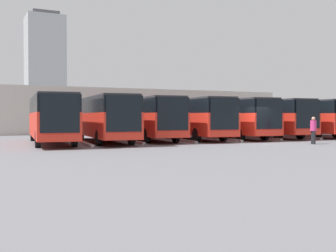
# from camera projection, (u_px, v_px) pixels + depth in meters

# --- Properties ---
(ground_plane) EXTENTS (600.00, 600.00, 0.00)m
(ground_plane) POSITION_uv_depth(u_px,v_px,m) (255.00, 143.00, 29.37)
(ground_plane) COLOR slate
(bus_0) EXTENTS (3.52, 12.10, 3.23)m
(bus_0) POSITION_uv_depth(u_px,v_px,m) (329.00, 117.00, 40.15)
(bus_0) COLOR red
(bus_0) RESTS_ON ground_plane
(curb_divider_0) EXTENTS (0.81, 6.16, 0.15)m
(curb_divider_0) POSITION_uv_depth(u_px,v_px,m) (328.00, 136.00, 37.80)
(curb_divider_0) COLOR #B2B2AD
(curb_divider_0) RESTS_ON ground_plane
(bus_1) EXTENTS (3.52, 12.10, 3.23)m
(bus_1) POSITION_uv_depth(u_px,v_px,m) (299.00, 117.00, 38.51)
(bus_1) COLOR red
(bus_1) RESTS_ON ground_plane
(curb_divider_1) EXTENTS (0.81, 6.16, 0.15)m
(curb_divider_1) POSITION_uv_depth(u_px,v_px,m) (297.00, 137.00, 36.16)
(curb_divider_1) COLOR #B2B2AD
(curb_divider_1) RESTS_ON ground_plane
(bus_2) EXTENTS (3.52, 12.10, 3.23)m
(bus_2) POSITION_uv_depth(u_px,v_px,m) (264.00, 117.00, 37.21)
(bus_2) COLOR red
(bus_2) RESTS_ON ground_plane
(curb_divider_2) EXTENTS (0.81, 6.16, 0.15)m
(curb_divider_2) POSITION_uv_depth(u_px,v_px,m) (260.00, 138.00, 34.86)
(curb_divider_2) COLOR #B2B2AD
(curb_divider_2) RESTS_ON ground_plane
(bus_3) EXTENTS (3.52, 12.10, 3.23)m
(bus_3) POSITION_uv_depth(u_px,v_px,m) (229.00, 117.00, 35.53)
(bus_3) COLOR red
(bus_3) RESTS_ON ground_plane
(curb_divider_3) EXTENTS (0.81, 6.16, 0.15)m
(curb_divider_3) POSITION_uv_depth(u_px,v_px,m) (222.00, 139.00, 33.18)
(curb_divider_3) COLOR #B2B2AD
(curb_divider_3) RESTS_ON ground_plane
(bus_4) EXTENTS (3.52, 12.10, 3.23)m
(bus_4) POSITION_uv_depth(u_px,v_px,m) (190.00, 117.00, 34.01)
(bus_4) COLOR red
(bus_4) RESTS_ON ground_plane
(curb_divider_4) EXTENTS (0.81, 6.16, 0.15)m
(curb_divider_4) POSITION_uv_depth(u_px,v_px,m) (180.00, 140.00, 31.66)
(curb_divider_4) COLOR #B2B2AD
(curb_divider_4) RESTS_ON ground_plane
(bus_5) EXTENTS (3.52, 12.10, 3.23)m
(bus_5) POSITION_uv_depth(u_px,v_px,m) (146.00, 117.00, 32.76)
(bus_5) COLOR red
(bus_5) RESTS_ON ground_plane
(curb_divider_5) EXTENTS (0.81, 6.16, 0.15)m
(curb_divider_5) POSITION_uv_depth(u_px,v_px,m) (132.00, 141.00, 30.41)
(curb_divider_5) COLOR #B2B2AD
(curb_divider_5) RESTS_ON ground_plane
(bus_6) EXTENTS (3.52, 12.10, 3.23)m
(bus_6) POSITION_uv_depth(u_px,v_px,m) (104.00, 117.00, 30.21)
(bus_6) COLOR red
(bus_6) RESTS_ON ground_plane
(curb_divider_6) EXTENTS (0.81, 6.16, 0.15)m
(curb_divider_6) POSITION_uv_depth(u_px,v_px,m) (85.00, 143.00, 27.86)
(curb_divider_6) COLOR #B2B2AD
(curb_divider_6) RESTS_ON ground_plane
(bus_7) EXTENTS (3.52, 12.10, 3.23)m
(bus_7) POSITION_uv_depth(u_px,v_px,m) (51.00, 117.00, 28.56)
(bus_7) COLOR red
(bus_7) RESTS_ON ground_plane
(pedestrian) EXTENTS (0.52, 0.52, 1.82)m
(pedestrian) POSITION_uv_depth(u_px,v_px,m) (313.00, 129.00, 28.04)
(pedestrian) COLOR black
(pedestrian) RESTS_ON ground_plane
(station_building) EXTENTS (34.48, 12.00, 4.90)m
(station_building) POSITION_uv_depth(u_px,v_px,m) (134.00, 111.00, 50.76)
(station_building) COLOR beige
(station_building) RESTS_ON ground_plane
(office_tower) EXTENTS (21.04, 21.04, 61.97)m
(office_tower) POSITION_uv_depth(u_px,v_px,m) (45.00, 67.00, 244.56)
(office_tower) COLOR #ADB2B7
(office_tower) RESTS_ON ground_plane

